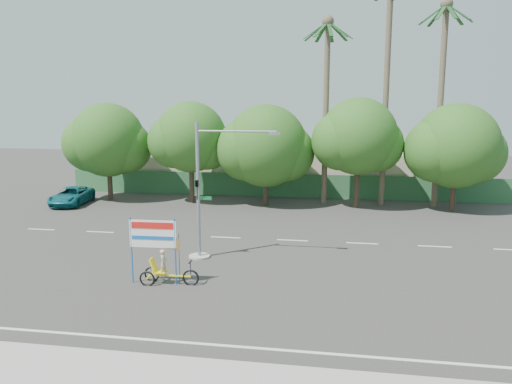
# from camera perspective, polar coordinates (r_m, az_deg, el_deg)

# --- Properties ---
(ground) EXTENTS (120.00, 120.00, 0.00)m
(ground) POSITION_cam_1_polar(r_m,az_deg,el_deg) (22.12, -2.95, -10.86)
(ground) COLOR #33302D
(ground) RESTS_ON ground
(sidewalk_near) EXTENTS (50.00, 2.40, 0.12)m
(sidewalk_near) POSITION_cam_1_polar(r_m,az_deg,el_deg) (15.56, -9.14, -20.36)
(sidewalk_near) COLOR gray
(sidewalk_near) RESTS_ON ground
(fence) EXTENTS (38.00, 0.08, 2.00)m
(fence) POSITION_cam_1_polar(r_m,az_deg,el_deg) (42.48, 3.12, 0.75)
(fence) COLOR #336B3D
(fence) RESTS_ON ground
(building_left) EXTENTS (12.00, 8.00, 4.00)m
(building_left) POSITION_cam_1_polar(r_m,az_deg,el_deg) (48.74, -8.08, 3.06)
(building_left) COLOR beige
(building_left) RESTS_ON ground
(building_right) EXTENTS (14.00, 8.00, 3.60)m
(building_right) POSITION_cam_1_polar(r_m,az_deg,el_deg) (46.73, 13.54, 2.33)
(building_right) COLOR beige
(building_right) RESTS_ON ground
(tree_far_left) EXTENTS (7.14, 6.00, 7.96)m
(tree_far_left) POSITION_cam_1_polar(r_m,az_deg,el_deg) (42.52, -16.63, 5.46)
(tree_far_left) COLOR #473828
(tree_far_left) RESTS_ON ground
(tree_left) EXTENTS (6.66, 5.60, 8.07)m
(tree_left) POSITION_cam_1_polar(r_m,az_deg,el_deg) (39.97, -7.52, 5.95)
(tree_left) COLOR #473828
(tree_left) RESTS_ON ground
(tree_center) EXTENTS (7.62, 6.40, 7.85)m
(tree_center) POSITION_cam_1_polar(r_m,az_deg,el_deg) (38.73, 1.06, 5.02)
(tree_center) COLOR #473828
(tree_center) RESTS_ON ground
(tree_right) EXTENTS (6.90, 5.80, 8.36)m
(tree_right) POSITION_cam_1_polar(r_m,az_deg,el_deg) (38.31, 11.55, 5.92)
(tree_right) COLOR #473828
(tree_right) RESTS_ON ground
(tree_far_right) EXTENTS (7.38, 6.20, 7.94)m
(tree_far_right) POSITION_cam_1_polar(r_m,az_deg,el_deg) (39.27, 21.80, 4.63)
(tree_far_right) COLOR #473828
(tree_far_right) RESTS_ON ground
(palm_tall) EXTENTS (3.73, 3.79, 17.45)m
(palm_tall) POSITION_cam_1_polar(r_m,az_deg,el_deg) (39.93, 14.76, 13.47)
(palm_tall) COLOR #70604C
(palm_tall) RESTS_ON ground
(palm_mid) EXTENTS (3.73, 3.79, 15.45)m
(palm_mid) POSITION_cam_1_polar(r_m,az_deg,el_deg) (40.43, 20.45, 11.61)
(palm_mid) COLOR #70604C
(palm_mid) RESTS_ON ground
(palm_short) EXTENTS (3.73, 3.79, 14.45)m
(palm_short) POSITION_cam_1_polar(r_m,az_deg,el_deg) (39.70, 8.05, 11.40)
(palm_short) COLOR #70604C
(palm_short) RESTS_ON ground
(traffic_signal) EXTENTS (4.72, 1.10, 7.00)m
(traffic_signal) POSITION_cam_1_polar(r_m,az_deg,el_deg) (25.55, -5.96, -1.21)
(traffic_signal) COLOR gray
(traffic_signal) RESTS_ON ground
(trike_billboard) EXTENTS (3.09, 0.72, 3.04)m
(trike_billboard) POSITION_cam_1_polar(r_m,az_deg,el_deg) (22.55, -10.91, -7.33)
(trike_billboard) COLOR black
(trike_billboard) RESTS_ON ground
(pickup_truck) EXTENTS (2.82, 5.15, 1.37)m
(pickup_truck) POSITION_cam_1_polar(r_m,az_deg,el_deg) (42.01, -20.33, -0.42)
(pickup_truck) COLOR #0F5F69
(pickup_truck) RESTS_ON ground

